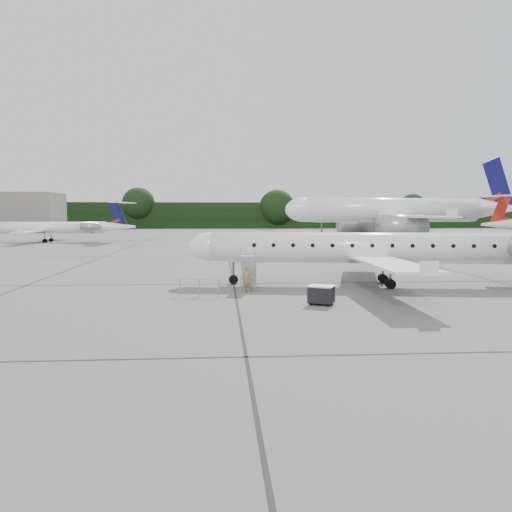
{
  "coord_description": "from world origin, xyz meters",
  "views": [
    {
      "loc": [
        -7.0,
        -25.83,
        4.64
      ],
      "look_at": [
        -5.11,
        1.39,
        2.3
      ],
      "focal_mm": 35.0,
      "sensor_mm": 36.0,
      "label": 1
    }
  ],
  "objects": [
    {
      "name": "airstair",
      "position": [
        -5.35,
        4.47,
        1.07
      ],
      "size": [
        1.14,
        2.2,
        2.14
      ],
      "primitive_type": null,
      "rotation": [
        0.0,
        0.0,
        -0.14
      ],
      "color": "white",
      "rests_on": "ground"
    },
    {
      "name": "passenger",
      "position": [
        -5.52,
        3.28,
        0.78
      ],
      "size": [
        0.62,
        0.46,
        1.56
      ],
      "primitive_type": "imported",
      "rotation": [
        0.0,
        0.0,
        -0.16
      ],
      "color": "olive",
      "rests_on": "ground"
    },
    {
      "name": "treeline",
      "position": [
        0.0,
        130.0,
        4.0
      ],
      "size": [
        260.0,
        4.0,
        8.0
      ],
      "primitive_type": "cube",
      "color": "black",
      "rests_on": "ground"
    },
    {
      "name": "baggage_cart",
      "position": [
        -1.95,
        -1.04,
        0.52
      ],
      "size": [
        1.51,
        1.41,
        1.04
      ],
      "primitive_type": null,
      "rotation": [
        0.0,
        0.0,
        -0.48
      ],
      "color": "black",
      "rests_on": "ground"
    },
    {
      "name": "ground",
      "position": [
        0.0,
        0.0,
        0.0
      ],
      "size": [
        320.0,
        320.0,
        0.0
      ],
      "primitive_type": "plane",
      "color": "slate",
      "rests_on": "ground"
    },
    {
      "name": "main_regional_jet",
      "position": [
        2.63,
        5.41,
        3.41
      ],
      "size": [
        29.01,
        22.68,
        6.82
      ],
      "primitive_type": null,
      "rotation": [
        0.0,
        0.0,
        -0.14
      ],
      "color": "white",
      "rests_on": "ground"
    },
    {
      "name": "bg_narrowbody",
      "position": [
        21.97,
        57.22,
        7.21
      ],
      "size": [
        44.09,
        34.69,
        14.42
      ],
      "primitive_type": null,
      "rotation": [
        0.0,
        0.0,
        0.15
      ],
      "color": "white",
      "rests_on": "ground"
    },
    {
      "name": "safety_railing",
      "position": [
        -8.25,
        1.8,
        0.5
      ],
      "size": [
        2.18,
        0.48,
        1.0
      ],
      "primitive_type": null,
      "rotation": [
        0.0,
        0.0,
        -0.18
      ],
      "color": "#979A9F",
      "rests_on": "ground"
    },
    {
      "name": "bg_regional_left",
      "position": [
        -35.86,
        56.78,
        3.26
      ],
      "size": [
        26.38,
        20.1,
        6.51
      ],
      "primitive_type": null,
      "rotation": [
        0.0,
        0.0,
        -0.09
      ],
      "color": "white",
      "rests_on": "ground"
    }
  ]
}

